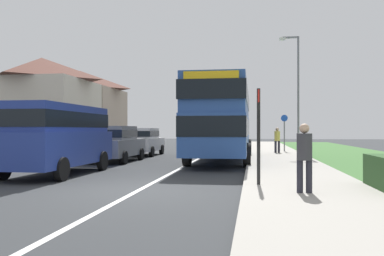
# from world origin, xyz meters

# --- Properties ---
(ground_plane) EXTENTS (120.00, 120.00, 0.00)m
(ground_plane) POSITION_xyz_m (0.00, 0.00, 0.00)
(ground_plane) COLOR #2D3033
(lane_marking_centre) EXTENTS (0.14, 60.00, 0.01)m
(lane_marking_centre) POSITION_xyz_m (0.00, 8.00, 0.00)
(lane_marking_centre) COLOR silver
(lane_marking_centre) RESTS_ON ground_plane
(pavement_near_side) EXTENTS (3.20, 68.00, 0.12)m
(pavement_near_side) POSITION_xyz_m (4.20, 6.00, 0.06)
(pavement_near_side) COLOR #9E998E
(pavement_near_side) RESTS_ON ground_plane
(double_decker_bus) EXTENTS (2.80, 10.85, 3.70)m
(double_decker_bus) POSITION_xyz_m (1.37, 9.88, 2.14)
(double_decker_bus) COLOR #284C93
(double_decker_bus) RESTS_ON ground_plane
(parked_van_blue) EXTENTS (2.11, 5.37, 2.36)m
(parked_van_blue) POSITION_xyz_m (-3.71, 3.04, 1.40)
(parked_van_blue) COLOR navy
(parked_van_blue) RESTS_ON ground_plane
(parked_car_grey) EXTENTS (1.93, 4.43, 1.71)m
(parked_car_grey) POSITION_xyz_m (-3.64, 8.68, 0.93)
(parked_car_grey) COLOR slate
(parked_car_grey) RESTS_ON ground_plane
(parked_car_silver) EXTENTS (1.97, 4.10, 1.63)m
(parked_car_silver) POSITION_xyz_m (-3.69, 13.66, 0.90)
(parked_car_silver) COLOR #B7B7BC
(parked_car_silver) RESTS_ON ground_plane
(pedestrian_at_stop) EXTENTS (0.34, 0.34, 1.67)m
(pedestrian_at_stop) POSITION_xyz_m (4.00, -0.64, 0.98)
(pedestrian_at_stop) COLOR #23232D
(pedestrian_at_stop) RESTS_ON ground_plane
(pedestrian_walking_away) EXTENTS (0.34, 0.34, 1.67)m
(pedestrian_walking_away) POSITION_xyz_m (4.34, 15.66, 0.98)
(pedestrian_walking_away) COLOR #23232D
(pedestrian_walking_away) RESTS_ON ground_plane
(bus_stop_sign) EXTENTS (0.09, 0.52, 2.60)m
(bus_stop_sign) POSITION_xyz_m (3.00, 0.64, 1.54)
(bus_stop_sign) COLOR black
(bus_stop_sign) RESTS_ON ground_plane
(cycle_route_sign) EXTENTS (0.44, 0.08, 2.52)m
(cycle_route_sign) POSITION_xyz_m (4.90, 17.49, 1.43)
(cycle_route_sign) COLOR slate
(cycle_route_sign) RESTS_ON ground_plane
(street_lamp_mid) EXTENTS (1.14, 0.20, 6.96)m
(street_lamp_mid) POSITION_xyz_m (5.35, 14.34, 4.02)
(street_lamp_mid) COLOR slate
(street_lamp_mid) RESTS_ON ground_plane
(house_terrace_far_side) EXTENTS (6.56, 13.26, 6.73)m
(house_terrace_far_side) POSITION_xyz_m (-12.20, 20.85, 3.36)
(house_terrace_far_side) COLOR beige
(house_terrace_far_side) RESTS_ON ground_plane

